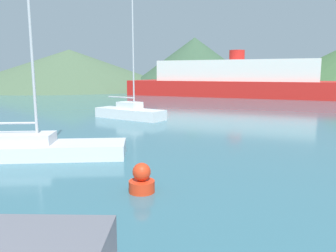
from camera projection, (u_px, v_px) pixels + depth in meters
sailboat_inner at (130, 112)px, 26.49m from camera, size 6.36×3.75×11.59m
sailboat_middle at (22, 148)px, 14.21m from camera, size 9.03×4.74×8.97m
ferry_distant at (236, 81)px, 52.31m from camera, size 35.59×14.64×7.22m
buoy_marker at (142, 180)px, 10.11m from camera, size 0.81×0.81×0.93m
hill_west at (70, 69)px, 79.41m from camera, size 53.34×53.34×9.26m
hill_central at (194, 63)px, 75.42m from camera, size 32.40×32.40×11.71m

